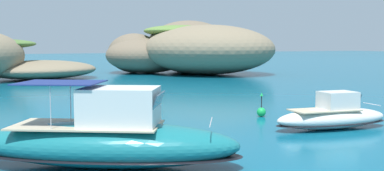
{
  "coord_description": "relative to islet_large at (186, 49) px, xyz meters",
  "views": [
    {
      "loc": [
        -11.66,
        -7.23,
        4.54
      ],
      "look_at": [
        1.13,
        18.23,
        1.96
      ],
      "focal_mm": 44.12,
      "sensor_mm": 36.0,
      "label": 1
    }
  ],
  "objects": [
    {
      "name": "channel_buoy",
      "position": [
        -14.6,
        -40.64,
        -3.31
      ],
      "size": [
        0.56,
        0.56,
        1.48
      ],
      "color": "green",
      "rests_on": "ground"
    },
    {
      "name": "motorboat_white",
      "position": [
        -13.65,
        -45.79,
        -2.99
      ],
      "size": [
        6.86,
        2.85,
        1.97
      ],
      "color": "white",
      "rests_on": "ground"
    },
    {
      "name": "islet_large",
      "position": [
        0.0,
        0.0,
        0.0
      ],
      "size": [
        26.29,
        30.99,
        8.14
      ],
      "color": "#756651",
      "rests_on": "ground"
    },
    {
      "name": "motorboat_teal",
      "position": [
        -26.51,
        -47.94,
        -2.66
      ],
      "size": [
        10.05,
        7.73,
        3.11
      ],
      "color": "#19727A",
      "rests_on": "ground"
    }
  ]
}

